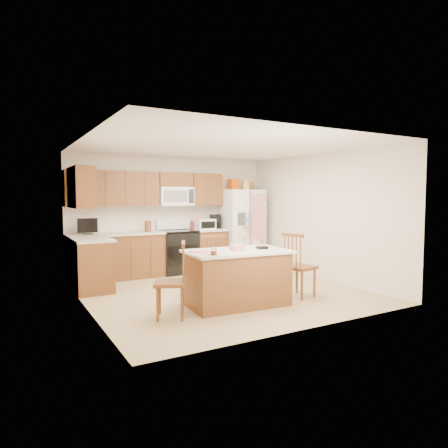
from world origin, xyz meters
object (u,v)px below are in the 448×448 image
refrigerator (241,228)px  island (237,277)px  stove (178,251)px  windsor_chair_right (298,267)px  windsor_chair_left (172,282)px  windsor_chair_back (207,266)px

refrigerator → island: bearing=-123.0°
stove → windsor_chair_right: stove is taller
stove → windsor_chair_left: (-1.31, -2.91, 0.02)m
island → refrigerator: bearing=57.0°
windsor_chair_left → windsor_chair_right: size_ratio=0.98×
windsor_chair_back → windsor_chair_right: size_ratio=0.97×
refrigerator → windsor_chair_left: bearing=-135.3°
windsor_chair_left → windsor_chair_back: (0.98, 0.87, -0.01)m
stove → island: (-0.22, -2.81, -0.05)m
stove → windsor_chair_right: (0.92, -2.88, 0.02)m
windsor_chair_back → windsor_chair_right: windsor_chair_right is taller
stove → windsor_chair_left: 3.20m
windsor_chair_left → windsor_chair_back: size_ratio=1.01×
windsor_chair_left → windsor_chair_right: bearing=0.8°
island → windsor_chair_back: (-0.11, 0.77, 0.06)m
refrigerator → island: refrigerator is taller
windsor_chair_back → refrigerator: bearing=46.2°
refrigerator → windsor_chair_right: bearing=-103.0°
refrigerator → windsor_chair_back: bearing=-133.8°
stove → island: bearing=-94.4°
stove → island: stove is taller
windsor_chair_right → windsor_chair_left: bearing=-179.2°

